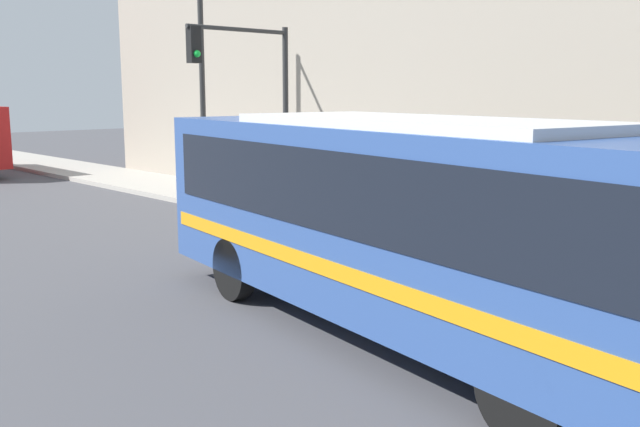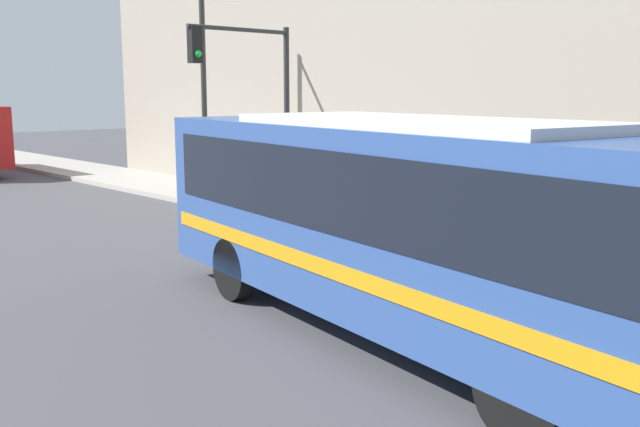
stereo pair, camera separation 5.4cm
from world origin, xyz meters
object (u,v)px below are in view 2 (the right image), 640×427
Objects in this scene: pedestrian_near_corner at (453,196)px; fire_hydrant at (511,239)px; traffic_light_pole at (255,87)px; city_bus at (412,213)px; pedestrian_mid_block at (464,197)px; street_lamp at (196,65)px.

fire_hydrant is at bearing -120.39° from pedestrian_near_corner.
city_bus is at bearing -115.02° from traffic_light_pole.
traffic_light_pole is at bearing 118.06° from pedestrian_near_corner.
city_bus reaches higher than fire_hydrant.
pedestrian_mid_block reaches higher than fire_hydrant.
pedestrian_near_corner reaches higher than pedestrian_mid_block.
traffic_light_pole reaches higher than pedestrian_mid_block.
street_lamp is (-0.01, 11.69, 3.92)m from fire_hydrant.
pedestrian_near_corner is at bearing 40.73° from city_bus.
fire_hydrant is 8.16m from traffic_light_pole.
fire_hydrant is at bearing -82.49° from traffic_light_pole.
street_lamp is 9.93m from pedestrian_mid_block.
city_bus reaches higher than pedestrian_near_corner.
city_bus is 14.67× the size of fire_hydrant.
fire_hydrant is 0.10× the size of street_lamp.
pedestrian_mid_block is at bearing -78.06° from street_lamp.
street_lamp reaches higher than pedestrian_near_corner.
street_lamp reaches higher than traffic_light_pole.
city_bus is 2.14× the size of traffic_light_pole.
city_bus is 14.45m from street_lamp.
traffic_light_pole is 4.42m from street_lamp.
traffic_light_pole is 3.10× the size of pedestrian_near_corner.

